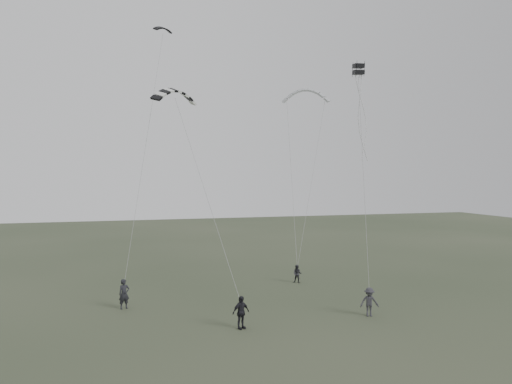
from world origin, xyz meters
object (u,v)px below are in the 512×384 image
object	(u,v)px
flyer_far	(369,302)
kite_dark_small	(163,28)
flyer_center	(241,312)
flyer_left	(124,294)
kite_box	(358,69)
flyer_right	(297,274)
kite_striped	(175,90)
kite_pale_large	(306,90)

from	to	relation	value
flyer_far	kite_dark_small	distance (m)	24.71
flyer_center	kite_dark_small	bearing A→B (deg)	85.08
flyer_left	kite_box	distance (m)	21.93
flyer_right	flyer_center	world-z (taller)	flyer_center
flyer_center	flyer_far	distance (m)	8.28
flyer_far	kite_striped	bearing A→B (deg)	162.25
kite_dark_small	kite_striped	bearing A→B (deg)	-114.72
flyer_far	kite_dark_small	xyz separation A→B (m)	(-11.42, 11.01, 18.95)
kite_dark_small	kite_box	bearing A→B (deg)	-59.25
flyer_right	kite_dark_small	world-z (taller)	kite_dark_small
flyer_left	kite_box	bearing A→B (deg)	-26.62
flyer_far	kite_box	xyz separation A→B (m)	(1.20, 3.91, 15.18)
flyer_left	kite_striped	bearing A→B (deg)	-3.92
flyer_right	kite_striped	size ratio (longest dim) A/B	0.44
flyer_far	kite_box	distance (m)	15.73
kite_pale_large	flyer_right	bearing A→B (deg)	-93.16
flyer_left	kite_pale_large	distance (m)	24.70
flyer_right	flyer_far	bearing A→B (deg)	-50.24
flyer_right	kite_box	bearing A→B (deg)	-36.82
kite_striped	kite_box	xyz separation A→B (m)	(12.26, -3.07, 1.54)
flyer_left	flyer_far	bearing A→B (deg)	-41.47
flyer_far	flyer_center	bearing A→B (deg)	-164.10
flyer_right	kite_box	size ratio (longest dim) A/B	2.00
kite_striped	kite_box	distance (m)	12.73
flyer_center	kite_striped	size ratio (longest dim) A/B	0.57
flyer_right	kite_pale_large	size ratio (longest dim) A/B	0.34
kite_pale_large	kite_box	bearing A→B (deg)	-69.28
kite_box	kite_dark_small	bearing A→B (deg)	159.07
flyer_left	flyer_far	world-z (taller)	flyer_left
kite_pale_large	kite_box	xyz separation A→B (m)	(-0.81, -11.70, -0.52)
flyer_center	kite_pale_large	distance (m)	24.52
flyer_right	kite_pale_large	distance (m)	17.02
flyer_left	flyer_right	distance (m)	14.30
flyer_right	kite_dark_small	size ratio (longest dim) A/B	1.00
flyer_left	kite_striped	xyz separation A→B (m)	(3.50, 0.94, 13.56)
kite_dark_small	kite_box	xyz separation A→B (m)	(12.62, -7.09, -3.77)
flyer_left	kite_pale_large	world-z (taller)	kite_pale_large
flyer_center	kite_pale_large	size ratio (longest dim) A/B	0.43
kite_box	flyer_left	bearing A→B (deg)	-179.32
kite_dark_small	flyer_far	bearing A→B (deg)	-73.86
flyer_center	flyer_right	bearing A→B (deg)	33.82
kite_striped	kite_box	size ratio (longest dim) A/B	4.53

